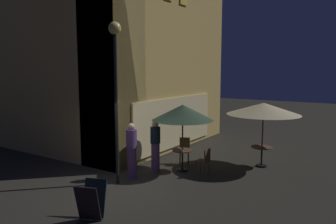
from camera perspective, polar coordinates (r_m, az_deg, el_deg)
name	(u,v)px	position (r m, az deg, el deg)	size (l,w,h in m)	color
ground_plane	(114,188)	(10.09, -9.32, -12.88)	(60.00, 60.00, 0.00)	#292720
cafe_building	(119,46)	(14.27, -8.49, 11.29)	(8.41, 7.34, 8.94)	tan
street_lamp_near_corner	(115,67)	(9.86, -9.13, 7.78)	(0.37, 0.37, 4.86)	black
menu_sandwich_board	(91,201)	(8.10, -13.22, -14.79)	(0.79, 0.74, 0.88)	black
cafe_table_0	(262,152)	(12.32, 16.00, -6.67)	(0.77, 0.77, 0.73)	black
cafe_table_1	(182,156)	(11.40, 2.52, -7.61)	(0.71, 0.71, 0.74)	black
patio_umbrella_0	(263,109)	(12.05, 16.27, 0.53)	(2.58, 2.58, 2.31)	black
patio_umbrella_1	(183,113)	(11.10, 2.57, -0.12)	(2.11, 2.11, 2.30)	black
cafe_chair_0	(205,159)	(11.00, 6.42, -8.16)	(0.39, 0.39, 0.88)	brown
cafe_chair_1	(185,148)	(12.22, 2.89, -6.28)	(0.51, 0.51, 0.98)	brown
patron_standing_0	(155,146)	(11.29, -2.21, -5.87)	(0.34, 0.34, 1.76)	#624066
patron_standing_1	(132,151)	(10.60, -6.34, -6.69)	(0.35, 0.35, 1.80)	#5A3966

